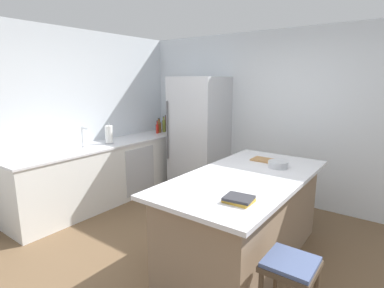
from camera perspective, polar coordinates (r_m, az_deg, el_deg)
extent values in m
plane|color=brown|center=(3.38, 0.21, -21.58)|extent=(7.20, 7.20, 0.00)
cube|color=silver|center=(4.85, 16.19, 4.79)|extent=(6.00, 0.10, 2.60)
cube|color=silver|center=(4.73, -24.52, 4.01)|extent=(0.10, 6.00, 2.60)
cube|color=silver|center=(4.93, -15.43, -5.25)|extent=(0.63, 2.99, 0.89)
cube|color=silver|center=(4.82, -15.73, -0.04)|extent=(0.66, 3.02, 0.03)
cube|color=#B2B5BA|center=(4.93, -9.70, -4.98)|extent=(0.01, 0.60, 0.74)
cube|color=#8E755B|center=(3.33, 9.86, -13.68)|extent=(0.92, 1.95, 0.87)
cube|color=silver|center=(3.16, 10.15, -6.21)|extent=(1.08, 2.15, 0.04)
cube|color=#B7BABF|center=(5.09, 1.39, 1.70)|extent=(0.82, 0.75, 1.92)
cylinder|color=#4C4C51|center=(4.99, -4.69, 2.58)|extent=(0.02, 0.02, 0.96)
cylinder|color=#473828|center=(2.72, 15.47, -24.14)|extent=(0.04, 0.04, 0.56)
cube|color=#473828|center=(2.40, 18.08, -21.07)|extent=(0.36, 0.36, 0.04)
cube|color=#47567F|center=(2.38, 18.14, -20.36)|extent=(0.34, 0.34, 0.03)
cylinder|color=silver|center=(4.65, -19.83, -0.42)|extent=(0.05, 0.05, 0.02)
cylinder|color=silver|center=(4.62, -19.96, 1.39)|extent=(0.02, 0.02, 0.28)
cylinder|color=silver|center=(4.56, -19.64, 2.80)|extent=(0.14, 0.02, 0.02)
cylinder|color=gray|center=(4.80, -15.30, 0.20)|extent=(0.14, 0.14, 0.01)
cylinder|color=white|center=(4.78, -15.39, 1.79)|extent=(0.11, 0.11, 0.26)
cylinder|color=gray|center=(4.76, -15.49, 3.57)|extent=(0.02, 0.02, 0.04)
cylinder|color=#5B3319|center=(5.76, -4.96, 3.47)|extent=(0.07, 0.07, 0.21)
cylinder|color=#5B3319|center=(5.74, -4.99, 4.91)|extent=(0.03, 0.03, 0.08)
cylinder|color=black|center=(5.73, -4.99, 5.39)|extent=(0.03, 0.03, 0.01)
cylinder|color=olive|center=(5.66, -5.33, 3.36)|extent=(0.06, 0.06, 0.22)
cylinder|color=olive|center=(5.64, -5.36, 4.76)|extent=(0.03, 0.03, 0.06)
cylinder|color=black|center=(5.63, -5.37, 5.12)|extent=(0.03, 0.03, 0.01)
cylinder|color=brown|center=(5.62, -6.22, 3.11)|extent=(0.08, 0.08, 0.18)
cylinder|color=brown|center=(5.61, -6.25, 4.38)|extent=(0.04, 0.04, 0.07)
cylinder|color=black|center=(5.60, -6.26, 4.79)|extent=(0.04, 0.04, 0.01)
cylinder|color=red|center=(5.54, -6.57, 2.85)|extent=(0.05, 0.05, 0.16)
cylinder|color=red|center=(5.52, -6.59, 3.99)|extent=(0.02, 0.02, 0.06)
cylinder|color=black|center=(5.52, -6.60, 4.38)|extent=(0.02, 0.02, 0.01)
cube|color=gold|center=(2.49, 8.79, -10.50)|extent=(0.22, 0.18, 0.02)
cube|color=#2D2D33|center=(2.48, 8.81, -10.02)|extent=(0.24, 0.21, 0.02)
cylinder|color=#B2B5BA|center=(3.50, 15.93, -3.71)|extent=(0.22, 0.22, 0.07)
cube|color=#9E7042|center=(3.76, 13.59, -2.95)|extent=(0.30, 0.20, 0.02)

